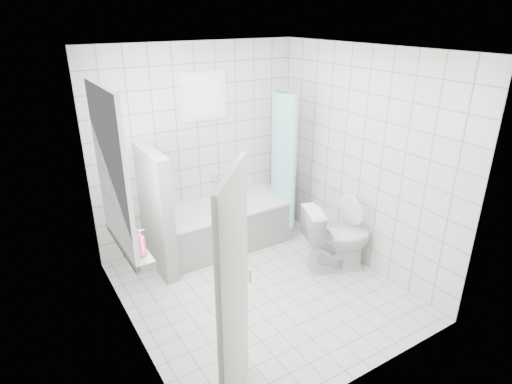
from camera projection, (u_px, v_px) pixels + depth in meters
ground at (261, 290)px, 4.84m from camera, size 3.00×3.00×0.00m
ceiling at (262, 49)px, 3.83m from camera, size 3.00×3.00×0.00m
wall_back at (199, 147)px, 5.50m from camera, size 2.80×0.02×2.60m
wall_front at (370, 248)px, 3.16m from camera, size 2.80×0.02×2.60m
wall_left at (123, 216)px, 3.65m from camera, size 0.02×3.00×2.60m
wall_right at (362, 160)px, 5.01m from camera, size 0.02×3.00×2.60m
window_left at (115, 172)px, 3.79m from camera, size 0.01×0.90×1.40m
window_back at (205, 96)px, 5.26m from camera, size 0.50×0.01×0.50m
window_sill at (129, 243)px, 4.10m from camera, size 0.18×1.02×0.08m
door at (234, 302)px, 3.05m from camera, size 0.57×0.62×2.00m
bathtub at (225, 225)px, 5.68m from camera, size 1.72×0.77×0.58m
partition_wall at (156, 211)px, 5.01m from camera, size 0.15×0.85×1.50m
tiled_ledge at (279, 202)px, 6.40m from camera, size 0.40×0.24×0.55m
toilet at (337, 238)px, 5.11m from camera, size 0.92×0.71×0.83m
curtain_rod at (278, 90)px, 5.38m from camera, size 0.02×0.80×0.02m
shower_curtain at (282, 161)px, 5.63m from camera, size 0.14×0.48×1.78m
tub_faucet at (218, 177)px, 5.77m from camera, size 0.18×0.06×0.06m
sill_bottles at (132, 232)px, 3.95m from camera, size 0.12×0.57×0.30m
ledge_bottles at (282, 179)px, 6.22m from camera, size 0.17×0.20×0.27m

